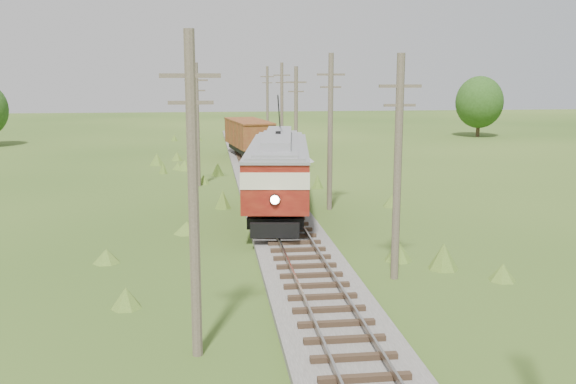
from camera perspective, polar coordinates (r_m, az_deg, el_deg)
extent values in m
cube|color=#605B54|center=(40.14, -1.60, -0.62)|extent=(3.60, 96.00, 0.25)
cube|color=#726659|center=(40.01, -2.62, -0.14)|extent=(0.08, 96.00, 0.17)
cube|color=#726659|center=(40.15, -0.58, -0.09)|extent=(0.08, 96.00, 0.17)
cube|color=#2D2116|center=(40.10, -1.60, -0.33)|extent=(2.40, 96.00, 0.16)
cube|color=black|center=(35.33, -0.86, -0.61)|extent=(4.21, 12.42, 0.50)
cube|color=#670E0D|center=(35.13, -0.87, 1.16)|extent=(4.81, 13.53, 1.21)
cube|color=#EFE8C4|center=(34.99, -0.87, 2.76)|extent=(4.85, 13.60, 0.77)
cube|color=black|center=(34.99, -0.87, 2.76)|extent=(4.80, 13.01, 0.61)
cube|color=#670E0D|center=(34.92, -0.87, 3.66)|extent=(4.81, 13.53, 0.33)
cube|color=gray|center=(34.87, -0.88, 4.25)|extent=(4.89, 13.67, 0.42)
cube|color=gray|center=(34.84, -0.88, 4.87)|extent=(2.69, 10.03, 0.44)
sphere|color=#FFF2BF|center=(28.51, -1.18, -0.70)|extent=(0.40, 0.40, 0.40)
cylinder|color=black|center=(36.72, -0.81, 7.11)|extent=(0.74, 5.10, 2.13)
cylinder|color=black|center=(30.48, -2.64, -2.52)|extent=(0.25, 0.89, 0.88)
cylinder|color=black|center=(30.43, 0.48, -2.53)|extent=(0.25, 0.89, 0.88)
cylinder|color=black|center=(40.29, -1.87, 0.69)|extent=(0.25, 0.89, 0.88)
cylinder|color=black|center=(40.25, 0.48, 0.68)|extent=(0.25, 0.89, 0.88)
cube|color=black|center=(60.27, -3.49, 3.89)|extent=(3.50, 8.31, 0.56)
cube|color=maroon|center=(60.13, -3.51, 5.21)|extent=(4.21, 9.29, 2.24)
cube|color=maroon|center=(60.03, -3.52, 6.33)|extent=(4.30, 9.47, 0.13)
cylinder|color=black|center=(57.48, -3.74, 3.62)|extent=(0.27, 0.91, 0.90)
cylinder|color=black|center=(57.85, -2.11, 3.68)|extent=(0.27, 0.91, 0.90)
cylinder|color=black|center=(62.72, -4.77, 4.18)|extent=(0.27, 0.91, 0.90)
cylinder|color=black|center=(63.05, -3.27, 4.24)|extent=(0.27, 0.91, 0.90)
cone|color=gray|center=(58.99, 0.39, 3.48)|extent=(3.53, 3.53, 1.32)
cone|color=gray|center=(58.07, 1.39, 3.09)|extent=(1.98, 1.98, 0.77)
cylinder|color=brown|center=(24.52, 9.72, 2.00)|extent=(0.30, 0.30, 8.60)
cube|color=brown|center=(24.27, 9.95, 9.26)|extent=(1.60, 0.12, 0.12)
cube|color=brown|center=(24.29, 9.90, 7.61)|extent=(1.20, 0.10, 0.10)
cylinder|color=brown|center=(37.03, 3.78, 5.27)|extent=(0.30, 0.30, 9.00)
cube|color=brown|center=(36.87, 3.84, 10.38)|extent=(1.60, 0.12, 0.12)
cube|color=brown|center=(36.88, 3.82, 9.29)|extent=(1.20, 0.10, 0.10)
cylinder|color=brown|center=(49.81, 0.72, 6.28)|extent=(0.30, 0.30, 8.40)
cube|color=brown|center=(49.68, 0.72, 9.73)|extent=(1.60, 0.12, 0.12)
cube|color=brown|center=(49.69, 0.72, 8.92)|extent=(1.20, 0.10, 0.10)
cylinder|color=brown|center=(62.71, -0.55, 7.37)|extent=(0.30, 0.30, 8.90)
cube|color=brown|center=(62.62, -0.55, 10.34)|extent=(1.60, 0.12, 0.12)
cube|color=brown|center=(62.63, -0.55, 9.70)|extent=(1.20, 0.10, 0.10)
cylinder|color=brown|center=(75.61, -1.84, 7.82)|extent=(0.30, 0.30, 8.70)
cube|color=brown|center=(75.53, -1.85, 10.21)|extent=(1.60, 0.12, 0.12)
cube|color=brown|center=(75.54, -1.85, 9.68)|extent=(1.20, 0.10, 0.10)
cylinder|color=brown|center=(17.54, -8.40, -0.65)|extent=(0.30, 0.30, 9.00)
cube|color=brown|center=(17.21, -8.70, 10.19)|extent=(1.60, 0.12, 0.12)
cube|color=brown|center=(17.23, -8.63, 7.86)|extent=(1.20, 0.10, 0.10)
cylinder|color=brown|center=(45.35, -8.06, 5.89)|extent=(0.30, 0.30, 8.60)
cube|color=brown|center=(45.22, -8.17, 9.81)|extent=(1.60, 0.12, 0.12)
cube|color=brown|center=(45.23, -8.14, 8.92)|extent=(1.20, 0.10, 0.10)
cylinder|color=#38281C|center=(84.53, 16.53, 5.58)|extent=(0.50, 0.50, 2.52)
ellipsoid|color=#234514|center=(84.34, 16.64, 7.66)|extent=(5.88, 5.88, 6.47)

